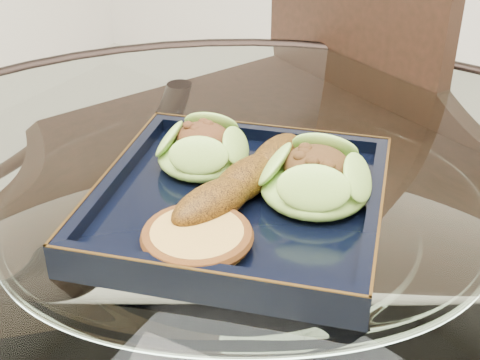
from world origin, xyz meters
The scene contains 6 objects.
dining_chair centered at (-0.16, 0.42, 0.50)m, with size 0.51×0.51×0.90m.
navy_plate centered at (-0.03, 0.04, 0.77)m, with size 0.27×0.27×0.02m, color black.
lettuce_wrap_left centered at (-0.09, 0.07, 0.80)m, with size 0.09×0.09×0.03m, color olive.
lettuce_wrap_right centered at (0.03, 0.07, 0.80)m, with size 0.10×0.10×0.04m, color #679D2D.
roasted_plantain centered at (-0.02, 0.04, 0.80)m, with size 0.19×0.04×0.04m, color #5E3709.
crumb_patty centered at (-0.02, -0.05, 0.79)m, with size 0.09×0.09×0.02m, color gold.
Camera 1 is at (0.26, -0.43, 1.13)m, focal length 50.00 mm.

